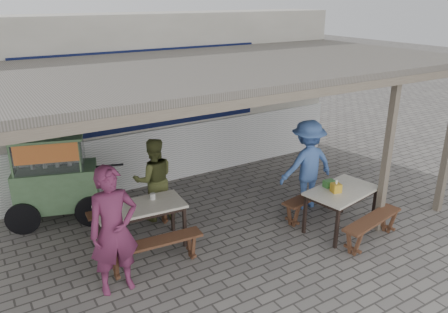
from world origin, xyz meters
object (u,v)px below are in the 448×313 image
object	(u,v)px
patron_wall_side	(154,180)
tissue_box	(336,188)
bench_right_wall	(311,200)
donation_box	(329,183)
bench_right_street	(372,225)
patron_right_table	(307,165)
bench_left_wall	(131,212)
vendor_cart	(55,176)
table_right	(342,194)
condiment_bowl	(118,207)
bench_left_street	(154,248)
condiment_jar	(153,196)
patron_street_side	(114,231)
table_left	(140,210)

from	to	relation	value
patron_wall_side	tissue_box	distance (m)	3.15
bench_right_wall	donation_box	size ratio (longest dim) A/B	7.55
bench_right_street	donation_box	bearing A→B (deg)	95.02
donation_box	patron_right_table	bearing A→B (deg)	75.78
bench_left_wall	patron_right_table	world-z (taller)	patron_right_table
vendor_cart	table_right	bearing A→B (deg)	-17.88
tissue_box	condiment_bowl	xyz separation A→B (m)	(-3.30, 1.33, -0.05)
bench_left_street	vendor_cart	world-z (taller)	vendor_cart
bench_left_wall	vendor_cart	xyz separation A→B (m)	(-0.99, 1.01, 0.53)
patron_wall_side	condiment_bowl	size ratio (longest dim) A/B	7.98
bench_right_street	patron_right_table	distance (m)	1.67
vendor_cart	patron_wall_side	distance (m)	1.73
table_right	bench_right_wall	world-z (taller)	table_right
bench_right_street	bench_right_wall	world-z (taller)	same
bench_left_wall	bench_right_wall	world-z (taller)	same
bench_left_street	donation_box	size ratio (longest dim) A/B	8.17
bench_right_wall	patron_wall_side	distance (m)	2.87
bench_right_wall	table_right	bearing A→B (deg)	-90.00
condiment_jar	bench_left_wall	bearing A→B (deg)	111.91
bench_left_street	bench_left_wall	bearing A→B (deg)	90.00
bench_right_street	patron_wall_side	size ratio (longest dim) A/B	0.90
bench_left_street	tissue_box	distance (m)	3.13
table_right	tissue_box	bearing A→B (deg)	171.89
bench_left_street	tissue_box	bearing A→B (deg)	-6.60
patron_right_table	condiment_jar	size ratio (longest dim) A/B	17.09
tissue_box	donation_box	distance (m)	0.22
bench_left_wall	patron_wall_side	bearing A→B (deg)	24.62
table_right	condiment_jar	distance (m)	3.18
patron_wall_side	patron_right_table	size ratio (longest dim) A/B	0.89
bench_left_wall	patron_street_side	bearing A→B (deg)	-112.06
patron_right_table	donation_box	world-z (taller)	patron_right_table
patron_wall_side	condiment_bowl	xyz separation A→B (m)	(-0.90, -0.71, 0.01)
tissue_box	condiment_jar	bearing A→B (deg)	153.82
bench_left_wall	tissue_box	xyz separation A→B (m)	(2.93, -1.85, 0.49)
vendor_cart	patron_wall_side	world-z (taller)	vendor_cart
patron_street_side	tissue_box	xyz separation A→B (m)	(3.65, -0.41, -0.09)
donation_box	table_right	bearing A→B (deg)	-61.63
bench_right_wall	condiment_bowl	distance (m)	3.46
patron_street_side	patron_wall_side	bearing A→B (deg)	53.89
bench_left_wall	condiment_bowl	xyz separation A→B (m)	(-0.37, -0.52, 0.44)
patron_right_table	bench_left_wall	bearing A→B (deg)	-9.56
patron_street_side	condiment_bowl	size ratio (longest dim) A/B	9.53
bench_left_street	bench_right_street	size ratio (longest dim) A/B	1.08
table_right	tissue_box	size ratio (longest dim) A/B	9.22
bench_left_street	patron_street_side	xyz separation A→B (m)	(-0.63, -0.19, 0.57)
bench_right_street	vendor_cart	size ratio (longest dim) A/B	0.67
patron_wall_side	condiment_bowl	distance (m)	1.15
vendor_cart	tissue_box	distance (m)	4.85
table_left	bench_left_wall	xyz separation A→B (m)	(0.05, 0.63, -0.33)
table_right	condiment_jar	size ratio (longest dim) A/B	13.57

